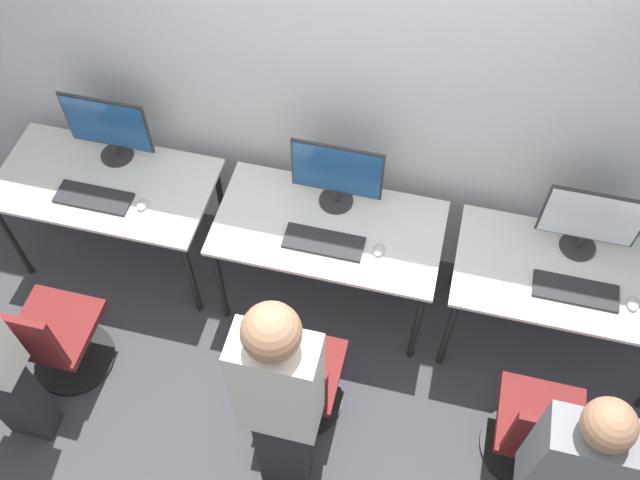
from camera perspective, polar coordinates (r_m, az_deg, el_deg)
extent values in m
plane|color=#3D3D42|center=(4.44, -0.42, -8.08)|extent=(20.00, 20.00, 0.00)
cube|color=silver|center=(3.79, 2.45, 12.39)|extent=(12.00, 0.05, 2.80)
cube|color=silver|center=(4.36, -16.91, 4.36)|extent=(1.27, 0.67, 0.02)
cylinder|color=black|center=(4.79, -23.42, 0.02)|extent=(0.04, 0.04, 0.73)
cylinder|color=black|center=(4.31, -10.24, -3.02)|extent=(0.04, 0.04, 0.73)
cylinder|color=black|center=(5.05, -20.55, 5.22)|extent=(0.04, 0.04, 0.73)
cylinder|color=black|center=(4.60, -7.85, 2.88)|extent=(0.04, 0.04, 0.73)
cylinder|color=#2D2D2D|center=(4.46, -15.90, 6.57)|extent=(0.20, 0.20, 0.01)
cylinder|color=#2D2D2D|center=(4.43, -16.05, 7.00)|extent=(0.04, 0.04, 0.09)
cube|color=#2D2D2D|center=(4.28, -16.69, 8.95)|extent=(0.51, 0.01, 0.36)
cube|color=navy|center=(4.27, -16.73, 8.87)|extent=(0.49, 0.01, 0.34)
cube|color=#262628|center=(4.28, -17.65, 3.24)|extent=(0.44, 0.16, 0.02)
ellipsoid|color=silver|center=(4.17, -14.04, 2.78)|extent=(0.06, 0.09, 0.03)
cylinder|color=black|center=(4.62, -19.00, -8.94)|extent=(0.48, 0.48, 0.03)
cylinder|color=black|center=(4.45, -19.68, -7.82)|extent=(0.04, 0.04, 0.36)
cube|color=maroon|center=(4.28, -20.45, -6.54)|extent=(0.44, 0.44, 0.05)
cube|color=maroon|center=(4.01, -22.68, -7.28)|extent=(0.40, 0.04, 0.44)
cube|color=#232328|center=(4.20, -23.22, -11.45)|extent=(0.25, 0.16, 0.77)
cube|color=silver|center=(3.98, 0.69, 0.98)|extent=(1.27, 0.67, 0.02)
cylinder|color=black|center=(4.26, -7.97, -3.53)|extent=(0.04, 0.04, 0.73)
cylinder|color=black|center=(4.12, 7.72, -6.84)|extent=(0.04, 0.04, 0.73)
cylinder|color=black|center=(4.55, -5.71, 2.46)|extent=(0.04, 0.04, 0.73)
cylinder|color=black|center=(4.42, 8.92, -0.43)|extent=(0.04, 0.04, 0.73)
cylinder|color=#2D2D2D|center=(4.07, 1.29, 3.17)|extent=(0.20, 0.20, 0.01)
cylinder|color=#2D2D2D|center=(4.03, 1.31, 3.61)|extent=(0.04, 0.04, 0.09)
cube|color=#2D2D2D|center=(3.87, 1.38, 5.64)|extent=(0.51, 0.01, 0.36)
cube|color=navy|center=(3.86, 1.35, 5.55)|extent=(0.49, 0.01, 0.34)
cube|color=#262628|center=(3.89, 0.30, -0.19)|extent=(0.44, 0.16, 0.02)
ellipsoid|color=silver|center=(3.87, 4.73, -0.76)|extent=(0.06, 0.09, 0.03)
cylinder|color=black|center=(4.27, -1.49, -12.56)|extent=(0.48, 0.48, 0.03)
cylinder|color=black|center=(4.09, -1.55, -11.51)|extent=(0.04, 0.04, 0.36)
cube|color=maroon|center=(3.90, -1.62, -10.30)|extent=(0.44, 0.44, 0.05)
cube|color=maroon|center=(3.60, -2.54, -11.52)|extent=(0.40, 0.04, 0.44)
cube|color=#232328|center=(3.76, -2.82, -16.12)|extent=(0.25, 0.16, 0.82)
cube|color=silver|center=(3.05, -3.42, -11.48)|extent=(0.36, 0.20, 0.71)
sphere|color=#9E7051|center=(2.62, -3.93, -7.37)|extent=(0.23, 0.23, 0.23)
cube|color=silver|center=(4.04, 19.73, -2.77)|extent=(1.27, 0.67, 0.02)
cylinder|color=black|center=(4.12, 10.20, -7.32)|extent=(0.04, 0.04, 0.73)
cylinder|color=black|center=(4.43, 11.21, -0.88)|extent=(0.04, 0.04, 0.73)
cylinder|color=#2D2D2D|center=(4.13, 19.90, -0.48)|extent=(0.20, 0.20, 0.01)
cylinder|color=#2D2D2D|center=(4.09, 20.10, -0.08)|extent=(0.04, 0.04, 0.09)
cube|color=#2D2D2D|center=(3.93, 20.98, 1.76)|extent=(0.51, 0.01, 0.36)
cube|color=silver|center=(3.93, 20.98, 1.66)|extent=(0.49, 0.01, 0.34)
cube|color=#262628|center=(3.96, 19.77, -3.86)|extent=(0.44, 0.16, 0.02)
ellipsoid|color=silver|center=(4.02, 23.75, -4.69)|extent=(0.06, 0.09, 0.03)
cylinder|color=black|center=(4.32, 15.88, -15.61)|extent=(0.48, 0.48, 0.03)
cylinder|color=black|center=(4.15, 16.51, -14.69)|extent=(0.04, 0.04, 0.36)
cube|color=maroon|center=(3.96, 17.23, -13.63)|extent=(0.44, 0.44, 0.05)
cube|color=maroon|center=(3.66, 17.99, -15.10)|extent=(0.40, 0.04, 0.44)
cube|color=slate|center=(3.24, 19.74, -16.34)|extent=(0.36, 0.20, 0.63)
sphere|color=#9E7051|center=(2.87, 22.13, -13.55)|extent=(0.21, 0.21, 0.21)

